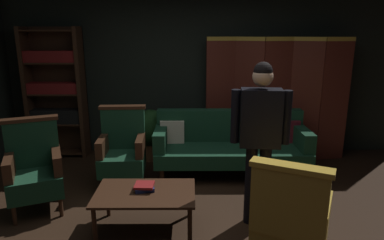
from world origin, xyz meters
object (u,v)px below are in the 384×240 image
(bookshelf, at_px, (56,92))
(potted_plant, at_px, (151,131))
(armchair_wing_left, at_px, (123,150))
(book_navy_cloth, at_px, (144,188))
(velvet_couch, at_px, (230,142))
(standing_figure, at_px, (260,130))
(book_red_leather, at_px, (144,185))
(armchair_wing_right, at_px, (35,168))
(armchair_gilt_accent, at_px, (290,221))
(folding_screen, at_px, (276,97))
(coffee_table, at_px, (145,196))

(bookshelf, distance_m, potted_plant, 1.64)
(armchair_wing_left, relative_size, book_navy_cloth, 5.47)
(velvet_couch, distance_m, standing_figure, 1.47)
(book_red_leather, bearing_deg, armchair_wing_right, 162.60)
(armchair_gilt_accent, distance_m, book_navy_cloth, 1.46)
(armchair_wing_right, distance_m, standing_figure, 2.52)
(bookshelf, height_order, standing_figure, bookshelf)
(book_navy_cloth, bearing_deg, standing_figure, 4.33)
(armchair_wing_right, xyz_separation_m, standing_figure, (2.45, -0.31, 0.54))
(folding_screen, distance_m, armchair_gilt_accent, 2.87)
(standing_figure, bearing_deg, potted_plant, 125.20)
(velvet_couch, relative_size, standing_figure, 1.25)
(potted_plant, bearing_deg, armchair_wing_right, -126.26)
(folding_screen, xyz_separation_m, potted_plant, (-1.96, -0.11, -0.52))
(potted_plant, bearing_deg, velvet_couch, -23.54)
(armchair_wing_left, distance_m, standing_figure, 1.91)
(armchair_gilt_accent, height_order, armchair_wing_right, same)
(velvet_couch, relative_size, book_navy_cloth, 11.15)
(standing_figure, bearing_deg, armchair_wing_left, 149.36)
(velvet_couch, xyz_separation_m, armchair_gilt_accent, (0.24, -2.15, 0.04))
(book_navy_cloth, distance_m, book_red_leather, 0.03)
(coffee_table, height_order, armchair_wing_left, armchair_wing_left)
(folding_screen, bearing_deg, bookshelf, 178.04)
(armchair_wing_left, bearing_deg, book_red_leather, -67.99)
(coffee_table, relative_size, armchair_wing_right, 0.96)
(folding_screen, relative_size, coffee_table, 2.20)
(bookshelf, relative_size, velvet_couch, 0.97)
(armchair_wing_left, height_order, standing_figure, standing_figure)
(velvet_couch, height_order, book_navy_cloth, velvet_couch)
(velvet_couch, xyz_separation_m, armchair_wing_left, (-1.45, -0.41, 0.04))
(armchair_gilt_accent, bearing_deg, velvet_couch, 96.32)
(velvet_couch, xyz_separation_m, potted_plant, (-1.19, 0.52, 0.02))
(folding_screen, xyz_separation_m, bookshelf, (-3.47, 0.12, 0.07))
(folding_screen, distance_m, coffee_table, 2.83)
(book_red_leather, bearing_deg, armchair_wing_left, 112.01)
(book_red_leather, bearing_deg, potted_plant, 94.38)
(armchair_wing_left, distance_m, potted_plant, 0.96)
(bookshelf, bearing_deg, book_navy_cloth, -52.59)
(folding_screen, xyz_separation_m, armchair_wing_left, (-2.22, -1.03, -0.50))
(armchair_wing_right, bearing_deg, armchair_wing_left, 35.44)
(coffee_table, bearing_deg, folding_screen, 49.42)
(potted_plant, height_order, book_navy_cloth, potted_plant)
(bookshelf, distance_m, book_navy_cloth, 2.81)
(standing_figure, relative_size, potted_plant, 2.10)
(velvet_couch, relative_size, potted_plant, 2.62)
(velvet_couch, bearing_deg, book_red_leather, -125.92)
(armchair_gilt_accent, relative_size, armchair_wing_left, 1.00)
(armchair_wing_right, bearing_deg, velvet_couch, 23.92)
(velvet_couch, height_order, armchair_wing_left, armchair_wing_left)
(folding_screen, height_order, coffee_table, folding_screen)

